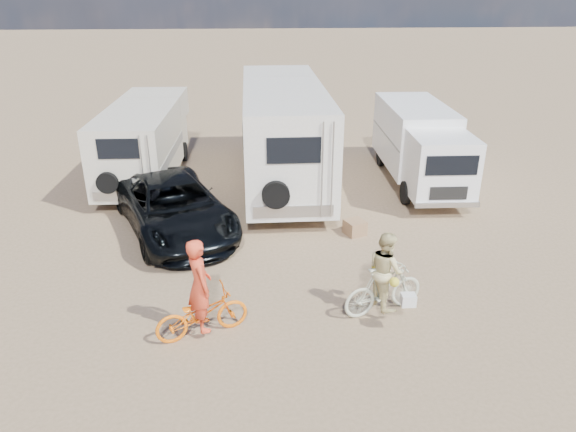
{
  "coord_description": "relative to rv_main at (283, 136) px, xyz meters",
  "views": [
    {
      "loc": [
        -1.26,
        -10.58,
        6.5
      ],
      "look_at": [
        -0.52,
        1.06,
        1.3
      ],
      "focal_mm": 33.25,
      "sensor_mm": 36.0,
      "label": 1
    }
  ],
  "objects": [
    {
      "name": "bike_man",
      "position": [
        -2.08,
        -8.54,
        -1.19
      ],
      "size": [
        1.97,
        1.27,
        0.98
      ],
      "primitive_type": "imported",
      "rotation": [
        0.0,
        0.0,
        1.93
      ],
      "color": "orange",
      "rests_on": "ground"
    },
    {
      "name": "crate",
      "position": [
        1.75,
        -4.19,
        -1.47
      ],
      "size": [
        0.66,
        0.66,
        0.41
      ],
      "primitive_type": "cube",
      "rotation": [
        0.0,
        0.0,
        0.4
      ],
      "color": "#8A6545",
      "rests_on": "ground"
    },
    {
      "name": "rv_main",
      "position": [
        0.0,
        0.0,
        0.0
      ],
      "size": [
        2.66,
        8.44,
        3.35
      ],
      "primitive_type": null,
      "rotation": [
        0.0,
        0.0,
        0.01
      ],
      "color": "white",
      "rests_on": "ground"
    },
    {
      "name": "box_truck",
      "position": [
        4.64,
        -0.26,
        -0.41
      ],
      "size": [
        2.11,
        6.32,
        2.53
      ],
      "primitive_type": null,
      "rotation": [
        0.0,
        0.0,
        -0.02
      ],
      "color": "white",
      "rests_on": "ground"
    },
    {
      "name": "ground",
      "position": [
        0.32,
        -6.82,
        -1.68
      ],
      "size": [
        140.0,
        140.0,
        0.0
      ],
      "primitive_type": "plane",
      "color": "#967959",
      "rests_on": "ground"
    },
    {
      "name": "dark_suv",
      "position": [
        -3.24,
        -3.66,
        -0.93
      ],
      "size": [
        4.38,
        5.93,
        1.5
      ],
      "primitive_type": "imported",
      "rotation": [
        0.0,
        0.0,
        0.4
      ],
      "color": "black",
      "rests_on": "ground"
    },
    {
      "name": "rv_left",
      "position": [
        -4.77,
        0.79,
        -0.38
      ],
      "size": [
        2.34,
        6.64,
        2.59
      ],
      "primitive_type": null,
      "rotation": [
        0.0,
        0.0,
        -0.03
      ],
      "color": "beige",
      "rests_on": "ground"
    },
    {
      "name": "cooler",
      "position": [
        -0.96,
        -2.54,
        -1.45
      ],
      "size": [
        0.64,
        0.52,
        0.45
      ],
      "primitive_type": "cube",
      "rotation": [
        0.0,
        0.0,
        -0.21
      ],
      "color": "navy",
      "rests_on": "ground"
    },
    {
      "name": "rider_man",
      "position": [
        -2.08,
        -8.54,
        -0.71
      ],
      "size": [
        0.68,
        0.82,
        1.93
      ],
      "primitive_type": "imported",
      "rotation": [
        0.0,
        0.0,
        1.93
      ],
      "color": "#EA4729",
      "rests_on": "ground"
    },
    {
      "name": "bike_parked",
      "position": [
        5.44,
        -1.13,
        -1.24
      ],
      "size": [
        1.76,
        0.94,
        0.88
      ],
      "primitive_type": "imported",
      "rotation": [
        0.0,
        0.0,
        1.35
      ],
      "color": "#282A28",
      "rests_on": "ground"
    },
    {
      "name": "rider_woman",
      "position": [
        1.67,
        -7.98,
        -0.84
      ],
      "size": [
        0.87,
        0.98,
        1.68
      ],
      "primitive_type": "imported",
      "rotation": [
        0.0,
        0.0,
        1.91
      ],
      "color": "#D4C588",
      "rests_on": "ground"
    },
    {
      "name": "bike_woman",
      "position": [
        1.67,
        -7.98,
        -1.12
      ],
      "size": [
        1.91,
        1.1,
        1.11
      ],
      "primitive_type": "imported",
      "rotation": [
        0.0,
        0.0,
        1.91
      ],
      "color": "#B9BEA2",
      "rests_on": "ground"
    }
  ]
}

